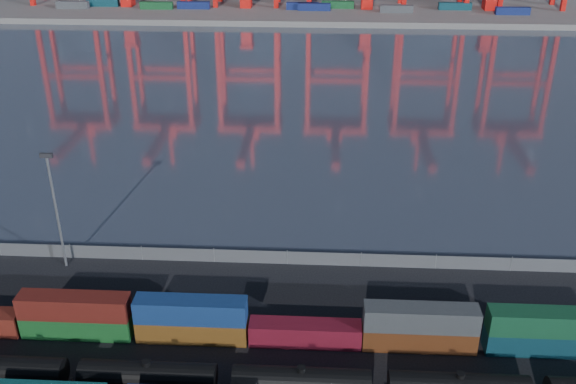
{
  "coord_description": "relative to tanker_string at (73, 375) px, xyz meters",
  "views": [
    {
      "loc": [
        4.12,
        -45.63,
        48.1
      ],
      "look_at": [
        0.0,
        30.0,
        10.0
      ],
      "focal_mm": 40.0,
      "sensor_mm": 36.0,
      "label": 1
    }
  ],
  "objects": [
    {
      "name": "harbor_water",
      "position": [
        20.43,
        102.11,
        -2.2
      ],
      "size": [
        700.0,
        700.0,
        0.0
      ],
      "primitive_type": "plane",
      "color": "#2D3442",
      "rests_on": "ground"
    },
    {
      "name": "far_quay",
      "position": [
        20.43,
        207.11,
        -1.2
      ],
      "size": [
        700.0,
        70.0,
        2.0
      ],
      "primitive_type": "cube",
      "color": "#514F4C",
      "rests_on": "ground"
    },
    {
      "name": "container_row_north",
      "position": [
        23.13,
        8.92,
        -0.11
      ],
      "size": [
        141.7,
        2.56,
        5.46
      ],
      "color": "navy",
      "rests_on": "ground"
    },
    {
      "name": "tanker_string",
      "position": [
        0.0,
        0.0,
        0.0
      ],
      "size": [
        122.79,
        3.07,
        4.39
      ],
      "color": "black",
      "rests_on": "ground"
    },
    {
      "name": "waterfront_fence",
      "position": [
        20.43,
        25.11,
        -1.2
      ],
      "size": [
        160.12,
        0.12,
        2.2
      ],
      "color": "#595B5E",
      "rests_on": "ground"
    },
    {
      "name": "yard_light_mast",
      "position": [
        -9.57,
        23.11,
        7.09
      ],
      "size": [
        1.6,
        0.4,
        16.6
      ],
      "color": "slate",
      "rests_on": "ground"
    },
    {
      "name": "quay_containers",
      "position": [
        9.43,
        192.57,
        1.1
      ],
      "size": [
        172.58,
        10.99,
        2.6
      ],
      "color": "navy",
      "rests_on": "far_quay"
    }
  ]
}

